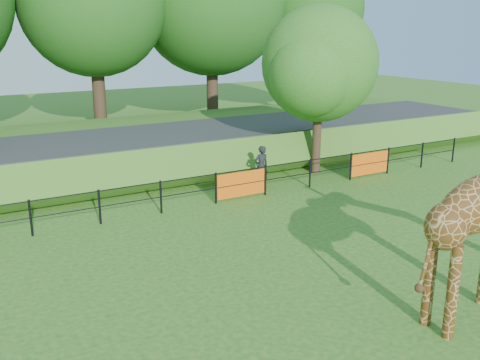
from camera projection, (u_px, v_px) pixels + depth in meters
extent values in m
plane|color=#255F17|center=(310.00, 328.00, 10.75)|extent=(90.00, 90.00, 0.00)
cube|color=#255F17|center=(97.00, 150.00, 23.52)|extent=(40.00, 9.00, 1.30)
cube|color=#333336|center=(106.00, 140.00, 22.07)|extent=(40.00, 5.00, 0.12)
imported|color=black|center=(261.00, 167.00, 20.09)|extent=(0.59, 0.39, 1.60)
cylinder|color=#2F1F15|center=(317.00, 135.00, 21.91)|extent=(0.36, 0.36, 3.20)
sphere|color=#215617|center=(320.00, 64.00, 21.13)|extent=(4.60, 4.60, 4.60)
sphere|color=#215617|center=(331.00, 73.00, 22.38)|extent=(3.45, 3.45, 3.45)
sphere|color=#215617|center=(311.00, 75.00, 20.21)|extent=(3.22, 3.22, 3.22)
cylinder|color=#2F1F15|center=(99.00, 91.00, 29.39)|extent=(0.70, 0.70, 5.00)
sphere|color=#184813|center=(93.00, 2.00, 28.13)|extent=(7.80, 7.80, 7.80)
cylinder|color=#2F1F15|center=(212.00, 84.00, 32.74)|extent=(0.70, 0.70, 5.00)
sphere|color=#184813|center=(211.00, 0.00, 31.39)|extent=(8.80, 8.80, 8.80)
cylinder|color=#2F1F15|center=(305.00, 79.00, 36.08)|extent=(0.70, 0.70, 5.00)
sphere|color=#184813|center=(307.00, 9.00, 34.84)|extent=(7.40, 7.40, 7.40)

